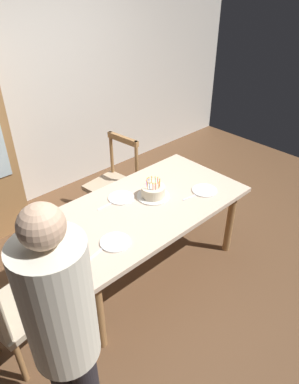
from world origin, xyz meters
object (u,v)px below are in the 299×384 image
at_px(dining_table, 145,213).
at_px(chair_upholstered, 5,308).
at_px(plate_far_side, 121,198).
at_px(chair_spindle_back, 114,185).
at_px(plate_near_celebrant, 115,242).
at_px(person_celebrant, 64,331).
at_px(birthday_cake, 153,192).
at_px(plate_near_guest, 205,190).

bearing_deg(dining_table, chair_upholstered, -178.51).
xyz_separation_m(plate_far_side, chair_spindle_back, (0.35, 0.58, -0.28)).
relative_size(plate_near_celebrant, plate_far_side, 1.00).
distance_m(dining_table, person_celebrant, 1.42).
distance_m(plate_far_side, chair_spindle_back, 0.73).
xyz_separation_m(chair_upholstered, person_celebrant, (0.07, -0.70, 0.42)).
distance_m(dining_table, chair_spindle_back, 0.84).
bearing_deg(plate_far_side, plate_near_celebrant, -133.45).
distance_m(birthday_cake, chair_spindle_back, 0.82).
bearing_deg(plate_far_side, plate_near_guest, -34.16).
bearing_deg(person_celebrant, chair_spindle_back, 46.36).
height_order(chair_upholstered, person_celebrant, person_celebrant).
xyz_separation_m(plate_near_guest, chair_upholstered, (-1.77, 0.17, -0.20)).
bearing_deg(chair_spindle_back, birthday_cake, -100.19).
xyz_separation_m(birthday_cake, plate_far_side, (-0.22, 0.17, -0.04)).
xyz_separation_m(plate_far_side, plate_near_guest, (0.61, -0.41, 0.00)).
bearing_deg(plate_far_side, birthday_cake, -37.94).
xyz_separation_m(plate_near_celebrant, person_celebrant, (-0.71, -0.53, 0.21)).
relative_size(plate_far_side, chair_spindle_back, 0.23).
distance_m(dining_table, plate_near_celebrant, 0.53).
bearing_deg(plate_near_celebrant, plate_far_side, 46.55).
height_order(birthday_cake, plate_near_guest, birthday_cake).
relative_size(plate_near_guest, chair_spindle_back, 0.23).
bearing_deg(chair_spindle_back, chair_upholstered, -151.78).
xyz_separation_m(dining_table, chair_spindle_back, (0.26, 0.78, -0.19)).
height_order(birthday_cake, plate_far_side, birthday_cake).
xyz_separation_m(birthday_cake, plate_near_guest, (0.39, -0.24, -0.04)).
bearing_deg(chair_upholstered, person_celebrant, -84.16).
bearing_deg(dining_table, chair_spindle_back, 71.46).
height_order(dining_table, chair_upholstered, chair_upholstered).
xyz_separation_m(plate_far_side, person_celebrant, (-1.10, -0.94, 0.21)).
bearing_deg(plate_near_celebrant, person_celebrant, -143.21).
bearing_deg(dining_table, person_celebrant, -148.18).
height_order(plate_near_guest, chair_upholstered, chair_upholstered).
bearing_deg(chair_spindle_back, plate_near_guest, -75.36).
bearing_deg(birthday_cake, person_celebrant, -149.51).
xyz_separation_m(plate_near_celebrant, chair_spindle_back, (0.74, 0.99, -0.28)).
bearing_deg(plate_near_celebrant, dining_table, 23.36).
relative_size(plate_far_side, plate_near_guest, 1.00).
bearing_deg(birthday_cake, plate_far_side, 142.06).
relative_size(plate_near_celebrant, plate_near_guest, 1.00).
distance_m(chair_spindle_back, person_celebrant, 2.15).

